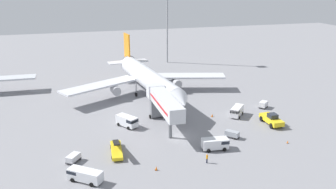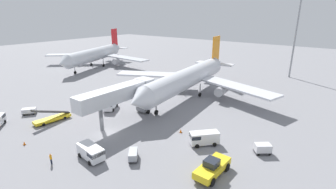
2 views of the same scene
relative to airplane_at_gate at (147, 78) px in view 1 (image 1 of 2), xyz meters
name	(u,v)px [view 1 (image 1 of 2)]	position (x,y,z in m)	size (l,w,h in m)	color
ground_plane	(178,137)	(-0.36, -26.61, -4.86)	(300.00, 300.00, 0.00)	gray
airplane_at_gate	(147,78)	(0.00, 0.00, 0.00)	(44.39, 45.72, 13.68)	silver
jet_bridge	(163,102)	(-1.74, -21.15, 0.66)	(3.48, 17.68, 7.37)	silver
pushback_tug	(272,119)	(20.38, -26.01, -3.75)	(2.81, 6.29, 2.41)	yellow
belt_loader_truck	(116,149)	(-12.67, -29.96, -4.09)	(2.48, 7.05, 3.27)	yellow
service_van_rear_right	(127,121)	(-8.65, -18.71, -3.58)	(4.25, 5.10, 2.25)	white
service_van_outer_left	(237,111)	(15.51, -19.78, -3.61)	(4.50, 4.69, 2.20)	white
service_van_mid_center	(216,143)	(4.53, -33.41, -3.70)	(4.86, 2.72, 2.03)	white
service_van_mid_left	(84,175)	(-18.69, -37.68, -3.76)	(5.36, 4.85, 1.90)	white
baggage_cart_outer_right	(73,158)	(-20.01, -31.03, -4.13)	(2.69, 2.94, 1.30)	#38383D
baggage_cart_far_center	(263,104)	(24.01, -16.63, -4.00)	(2.74, 2.62, 1.55)	#38383D
baggage_cart_mid_right	(232,134)	(9.50, -29.77, -4.11)	(2.64, 2.79, 1.35)	#38383D
ground_crew_worker_foreground	(207,158)	(1.09, -37.68, -3.98)	(0.34, 0.34, 1.67)	#1E2333
safety_cone_alpha	(212,115)	(10.21, -18.56, -4.51)	(0.47, 0.47, 0.72)	black
safety_cone_bravo	(288,142)	(18.29, -34.94, -4.60)	(0.34, 0.34, 0.53)	black
safety_cone_charlie	(156,168)	(-7.52, -37.59, -4.54)	(0.43, 0.43, 0.66)	black
apron_light_mast	(167,1)	(16.08, 36.33, 16.82)	(2.40, 2.40, 32.41)	#93969B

